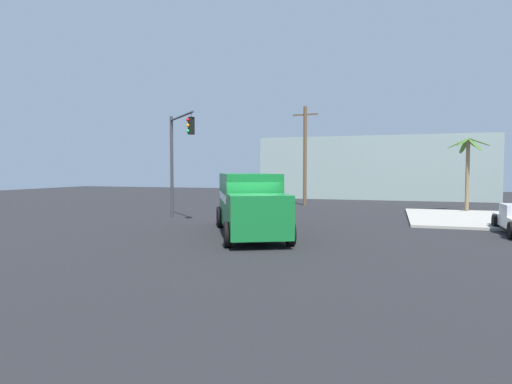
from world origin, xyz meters
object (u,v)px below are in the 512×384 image
delivery_truck (249,202)px  traffic_light_primary (178,150)px  utility_pole (305,154)px  palm_tree_far (468,161)px

delivery_truck → traffic_light_primary: size_ratio=1.36×
utility_pole → palm_tree_far: bearing=-14.1°
palm_tree_far → utility_pole: 12.54m
palm_tree_far → utility_pole: utility_pole is taller
delivery_truck → utility_pole: 17.18m
delivery_truck → palm_tree_far: bearing=50.5°
delivery_truck → palm_tree_far: palm_tree_far is taller
delivery_truck → utility_pole: utility_pole is taller
delivery_truck → traffic_light_primary: traffic_light_primary is taller
traffic_light_primary → palm_tree_far: bearing=28.8°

